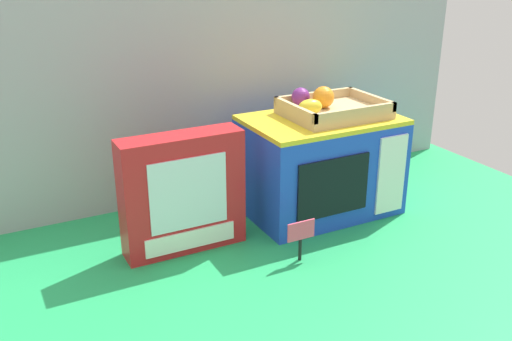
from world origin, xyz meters
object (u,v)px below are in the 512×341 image
cookie_set_box (183,193)px  price_sign (301,235)px  food_groups_crate (329,108)px  toy_microwave (320,165)px

cookie_set_box → price_sign: (0.22, -0.18, -0.08)m
food_groups_crate → cookie_set_box: (-0.43, -0.04, -0.14)m
toy_microwave → price_sign: (-0.19, -0.21, -0.07)m
toy_microwave → price_sign: size_ratio=3.95×
cookie_set_box → price_sign: 0.29m
toy_microwave → cookie_set_box: (-0.40, -0.03, 0.01)m
food_groups_crate → cookie_set_box: 0.45m
food_groups_crate → price_sign: size_ratio=2.51×
toy_microwave → price_sign: bearing=-131.6°
food_groups_crate → toy_microwave: bearing=-167.0°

